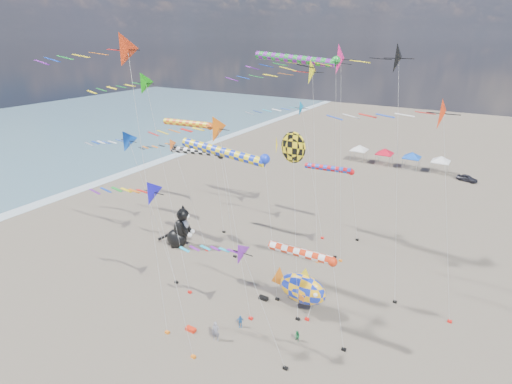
{
  "coord_description": "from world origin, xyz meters",
  "views": [
    {
      "loc": [
        16.03,
        -16.23,
        23.49
      ],
      "look_at": [
        -0.99,
        12.0,
        10.52
      ],
      "focal_mm": 28.0,
      "sensor_mm": 36.0,
      "label": 1
    }
  ],
  "objects_px": {
    "child_blue": "(240,321)",
    "parked_car": "(467,178)",
    "cat_inflatable": "(178,227)",
    "child_green": "(297,336)",
    "person_adult": "(216,331)",
    "fish_inflatable": "(302,289)"
  },
  "relations": [
    {
      "from": "child_blue",
      "to": "child_green",
      "type": "bearing_deg",
      "value": -20.9
    },
    {
      "from": "child_blue",
      "to": "person_adult",
      "type": "bearing_deg",
      "value": -140.81
    },
    {
      "from": "fish_inflatable",
      "to": "cat_inflatable",
      "type": "bearing_deg",
      "value": 169.21
    },
    {
      "from": "person_adult",
      "to": "parked_car",
      "type": "height_order",
      "value": "person_adult"
    },
    {
      "from": "person_adult",
      "to": "cat_inflatable",
      "type": "bearing_deg",
      "value": 116.96
    },
    {
      "from": "fish_inflatable",
      "to": "person_adult",
      "type": "bearing_deg",
      "value": -121.38
    },
    {
      "from": "fish_inflatable",
      "to": "child_green",
      "type": "bearing_deg",
      "value": -69.48
    },
    {
      "from": "cat_inflatable",
      "to": "child_green",
      "type": "xyz_separation_m",
      "value": [
        19.01,
        -7.21,
        -2.08
      ]
    },
    {
      "from": "child_green",
      "to": "parked_car",
      "type": "xyz_separation_m",
      "value": [
        8.29,
        50.18,
        0.06
      ]
    },
    {
      "from": "cat_inflatable",
      "to": "child_green",
      "type": "relative_size",
      "value": 5.04
    },
    {
      "from": "person_adult",
      "to": "child_green",
      "type": "distance_m",
      "value": 6.7
    },
    {
      "from": "fish_inflatable",
      "to": "person_adult",
      "type": "distance_m",
      "value": 8.51
    },
    {
      "from": "cat_inflatable",
      "to": "person_adult",
      "type": "height_order",
      "value": "cat_inflatable"
    },
    {
      "from": "cat_inflatable",
      "to": "parked_car",
      "type": "height_order",
      "value": "cat_inflatable"
    },
    {
      "from": "cat_inflatable",
      "to": "child_green",
      "type": "bearing_deg",
      "value": -40.87
    },
    {
      "from": "fish_inflatable",
      "to": "child_green",
      "type": "distance_m",
      "value": 4.5
    },
    {
      "from": "child_blue",
      "to": "parked_car",
      "type": "distance_m",
      "value": 52.79
    },
    {
      "from": "child_green",
      "to": "cat_inflatable",
      "type": "bearing_deg",
      "value": -178.14
    },
    {
      "from": "child_green",
      "to": "child_blue",
      "type": "relative_size",
      "value": 0.88
    },
    {
      "from": "fish_inflatable",
      "to": "parked_car",
      "type": "height_order",
      "value": "fish_inflatable"
    },
    {
      "from": "child_blue",
      "to": "fish_inflatable",
      "type": "bearing_deg",
      "value": 22.18
    },
    {
      "from": "fish_inflatable",
      "to": "child_blue",
      "type": "bearing_deg",
      "value": -126.44
    }
  ]
}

